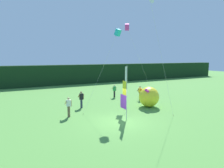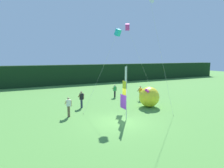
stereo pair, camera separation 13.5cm
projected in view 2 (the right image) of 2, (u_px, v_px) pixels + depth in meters
name	position (u px, v px, depth m)	size (l,w,h in m)	color
ground_plane	(119.00, 122.00, 15.13)	(120.00, 120.00, 0.00)	#518E3D
distant_treeline	(59.00, 75.00, 35.40)	(80.00, 2.40, 3.65)	black
banner_flag	(125.00, 93.00, 15.67)	(0.06, 1.03, 4.39)	#B7B7BC
person_near_banner	(140.00, 93.00, 22.75)	(0.55, 0.48, 1.67)	black
person_mid_field	(115.00, 90.00, 24.29)	(0.55, 0.48, 1.64)	black
person_far_left	(81.00, 99.00, 19.21)	(0.55, 0.48, 1.69)	#2D334C
person_far_right	(69.00, 106.00, 16.26)	(0.55, 0.48, 1.70)	brown
inflatable_balloon	(149.00, 97.00, 19.55)	(2.07, 2.07, 2.07)	yellow
kite_cyan_box_0	(118.00, 33.00, 17.51)	(3.71, 0.70, 7.65)	brown
kite_magenta_box_1	(128.00, 27.00, 22.97)	(3.35, 2.34, 9.08)	brown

